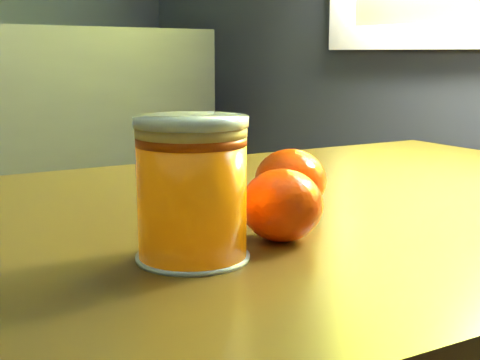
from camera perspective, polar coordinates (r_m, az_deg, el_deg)
table at (r=0.72m, az=5.92°, el=-8.64°), size 0.99×0.75×0.68m
juice_glass at (r=0.49m, az=-4.12°, el=-0.85°), size 0.08×0.08×0.10m
orange_front at (r=0.54m, az=3.60°, el=-2.16°), size 0.08×0.08×0.06m
orange_back at (r=0.65m, az=4.33°, el=-0.03°), size 0.07×0.07×0.06m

